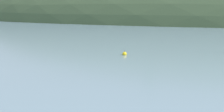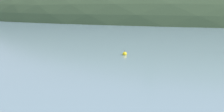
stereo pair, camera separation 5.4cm
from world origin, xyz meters
name	(u,v)px [view 2 (the right image)]	position (x,y,z in m)	size (l,w,h in m)	color
mooring_buoy_inner	(125,54)	(-0.27, 27.59, 0.12)	(0.44, 0.44, 0.54)	yellow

